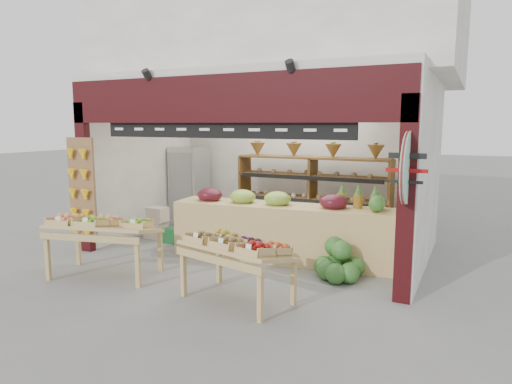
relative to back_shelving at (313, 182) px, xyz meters
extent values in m
plane|color=slate|center=(-0.59, -1.62, -1.14)|extent=(60.00, 60.00, 0.00)
cube|color=white|center=(-0.59, 0.67, 0.36)|extent=(5.76, 0.18, 3.00)
cube|color=white|center=(-3.38, -1.02, 0.36)|extent=(0.18, 3.38, 3.00)
cube|color=white|center=(2.20, -1.02, 0.36)|extent=(0.18, 3.38, 3.00)
cube|color=white|center=(-0.59, -1.02, 1.92)|extent=(5.76, 3.38, 0.12)
cube|color=white|center=(-0.59, 0.08, 3.06)|extent=(6.36, 4.60, 2.40)
cube|color=black|center=(-0.59, -2.67, 1.51)|extent=(5.70, 0.14, 0.70)
cube|color=black|center=(-3.34, -2.67, 0.19)|extent=(0.22, 0.14, 2.65)
cube|color=black|center=(2.16, -2.67, 0.19)|extent=(0.22, 0.14, 2.65)
cube|color=black|center=(-0.59, -2.64, 1.06)|extent=(4.20, 0.05, 0.26)
cylinder|color=white|center=(-0.49, -2.57, 1.31)|extent=(0.34, 0.05, 0.34)
cube|color=brown|center=(-3.32, -2.76, 0.01)|extent=(0.60, 0.04, 1.80)
cylinder|color=#ACD8BC|center=(2.16, -2.76, 0.61)|extent=(0.04, 0.90, 0.90)
cylinder|color=maroon|center=(2.16, -2.78, 0.61)|extent=(0.01, 0.92, 0.92)
cube|color=brown|center=(-1.52, 0.00, -0.33)|extent=(0.05, 0.51, 1.62)
cube|color=brown|center=(0.00, 0.00, -0.33)|extent=(0.05, 0.51, 1.62)
cube|color=brown|center=(1.52, 0.00, -0.33)|extent=(0.05, 0.51, 1.62)
cube|color=brown|center=(0.00, 0.00, -0.78)|extent=(3.04, 0.51, 0.04)
cube|color=brown|center=(0.00, 0.00, -0.33)|extent=(3.04, 0.51, 0.04)
cube|color=brown|center=(0.00, 0.00, 0.13)|extent=(3.04, 0.51, 0.04)
cube|color=brown|center=(0.00, 0.00, 0.48)|extent=(3.04, 0.51, 0.04)
cone|color=olive|center=(-1.22, 0.00, 0.62)|extent=(0.32, 0.32, 0.28)
cone|color=olive|center=(-0.41, 0.00, 0.62)|extent=(0.32, 0.32, 0.28)
cone|color=olive|center=(0.41, 0.00, 0.62)|extent=(0.32, 0.32, 0.28)
cone|color=olive|center=(1.22, 0.00, 0.62)|extent=(0.32, 0.32, 0.28)
cube|color=#B2B5B9|center=(-2.92, -0.03, -0.25)|extent=(0.72, 0.72, 1.77)
cube|color=beige|center=(-2.81, -1.40, -0.97)|extent=(0.41, 0.32, 0.35)
cube|color=beige|center=(-2.76, -1.40, -0.65)|extent=(0.38, 0.30, 0.29)
cube|color=#154F22|center=(-2.26, -1.52, -0.99)|extent=(0.39, 0.30, 0.29)
cube|color=beige|center=(-2.25, -1.12, -1.00)|extent=(0.36, 0.28, 0.27)
cube|color=tan|center=(0.06, -1.64, -0.67)|extent=(3.82, 1.12, 0.94)
ellipsoid|color=#59141E|center=(-1.30, -1.78, -0.10)|extent=(0.46, 0.42, 0.25)
ellipsoid|color=#8CB23F|center=(-0.67, -1.71, -0.10)|extent=(0.46, 0.42, 0.25)
ellipsoid|color=#8CB23F|center=(-0.05, -1.65, -0.10)|extent=(0.46, 0.42, 0.25)
ellipsoid|color=#59141E|center=(0.89, -1.55, -0.10)|extent=(0.46, 0.42, 0.25)
cylinder|color=olive|center=(0.98, -1.38, -0.09)|extent=(0.15, 0.15, 0.22)
cylinder|color=olive|center=(1.24, -1.35, -0.09)|extent=(0.15, 0.15, 0.22)
cylinder|color=olive|center=(1.50, -1.33, -0.09)|extent=(0.15, 0.15, 0.22)
cube|color=tan|center=(-2.04, -3.57, -0.41)|extent=(1.71, 1.21, 0.23)
cube|color=tan|center=(-2.64, -4.11, -0.83)|extent=(0.07, 0.07, 0.63)
cube|color=tan|center=(-1.25, -3.77, -0.83)|extent=(0.07, 0.07, 0.63)
cube|color=tan|center=(-2.82, -3.38, -0.83)|extent=(0.07, 0.07, 0.63)
cube|color=tan|center=(-1.43, -3.04, -0.83)|extent=(0.07, 0.07, 0.63)
cube|color=tan|center=(0.22, -3.56, -0.47)|extent=(1.56, 1.09, 0.22)
cube|color=tan|center=(-0.49, -3.75, -0.86)|extent=(0.07, 0.07, 0.57)
cube|color=tan|center=(0.78, -4.04, -0.86)|extent=(0.07, 0.07, 0.57)
cube|color=tan|center=(-0.34, -3.09, -0.86)|extent=(0.07, 0.07, 0.57)
cube|color=tan|center=(0.93, -3.38, -0.86)|extent=(0.07, 0.07, 0.57)
sphere|color=#1A4818|center=(1.04, -2.30, -0.99)|extent=(0.30, 0.30, 0.30)
sphere|color=#1A4818|center=(1.37, -2.30, -0.99)|extent=(0.30, 0.30, 0.30)
sphere|color=#1A4818|center=(1.04, -1.97, -0.99)|extent=(0.30, 0.30, 0.30)
sphere|color=#1A4818|center=(1.37, -1.97, -0.99)|extent=(0.30, 0.30, 0.30)
sphere|color=#1A4818|center=(1.20, -2.13, -0.71)|extent=(0.30, 0.30, 0.30)
sphere|color=#1A4818|center=(1.20, -2.40, -0.99)|extent=(0.30, 0.30, 0.30)
sphere|color=#1A4818|center=(0.93, -2.13, -0.99)|extent=(0.30, 0.30, 0.30)
sphere|color=#1A4818|center=(1.04, -1.95, -0.71)|extent=(0.30, 0.30, 0.30)
camera|label=1|loc=(2.94, -8.56, 1.14)|focal=32.00mm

